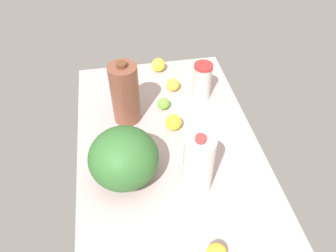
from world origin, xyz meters
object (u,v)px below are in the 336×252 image
(milk_jug, at_px, (198,165))
(lime_by_jug, at_px, (163,104))
(chocolate_milk_jug, at_px, (125,94))
(lemon_near_front, at_px, (158,65))
(tumbler_cup, at_px, (202,81))
(lemon_beside_bowl, at_px, (173,85))
(watermelon, at_px, (124,158))
(lemon_loose, at_px, (174,122))

(milk_jug, xyz_separation_m, lime_by_jug, (0.46, 0.05, -0.10))
(milk_jug, distance_m, lime_by_jug, 0.47)
(chocolate_milk_jug, relative_size, lemon_near_front, 4.16)
(tumbler_cup, xyz_separation_m, lemon_beside_bowl, (0.07, 0.13, -0.06))
(lemon_near_front, bearing_deg, lemon_beside_bowl, -165.42)
(lemon_near_front, bearing_deg, chocolate_milk_jug, 150.02)
(watermelon, relative_size, lemon_loose, 3.66)
(lemon_beside_bowl, bearing_deg, lemon_loose, 169.81)
(lemon_loose, bearing_deg, milk_jug, -175.41)
(lime_by_jug, bearing_deg, watermelon, 150.33)
(tumbler_cup, distance_m, chocolate_milk_jug, 0.38)
(lime_by_jug, height_order, lemon_loose, lemon_loose)
(lemon_near_front, bearing_deg, tumbler_cup, -145.52)
(milk_jug, xyz_separation_m, lemon_loose, (0.32, 0.03, -0.09))
(lime_by_jug, bearing_deg, lemon_loose, -171.14)
(lemon_beside_bowl, xyz_separation_m, lime_by_jug, (-0.13, 0.07, -0.00))
(milk_jug, height_order, tumbler_cup, milk_jug)
(milk_jug, xyz_separation_m, chocolate_milk_jug, (0.42, 0.22, 0.01))
(chocolate_milk_jug, bearing_deg, lemon_near_front, -29.98)
(milk_jug, distance_m, watermelon, 0.27)
(watermelon, xyz_separation_m, lime_by_jug, (0.36, -0.21, -0.08))
(milk_jug, bearing_deg, lemon_near_front, 1.75)
(lemon_beside_bowl, relative_size, lemon_loose, 0.91)
(chocolate_milk_jug, relative_size, lemon_beside_bowl, 4.66)
(tumbler_cup, xyz_separation_m, lemon_near_front, (0.25, 0.17, -0.06))
(chocolate_milk_jug, distance_m, lemon_beside_bowl, 0.31)
(lime_by_jug, xyz_separation_m, lemon_loose, (-0.14, -0.02, 0.01))
(tumbler_cup, xyz_separation_m, lime_by_jug, (-0.05, 0.20, -0.06))
(lemon_near_front, distance_m, lime_by_jug, 0.31)
(lemon_beside_bowl, bearing_deg, chocolate_milk_jug, 124.26)
(tumbler_cup, relative_size, lime_by_jug, 3.29)
(tumbler_cup, distance_m, lemon_near_front, 0.31)
(milk_jug, bearing_deg, lemon_beside_bowl, -2.19)
(chocolate_milk_jug, xyz_separation_m, lemon_near_front, (0.34, -0.20, -0.11))
(lemon_near_front, height_order, lime_by_jug, lemon_near_front)
(watermelon, bearing_deg, milk_jug, -109.86)
(lemon_near_front, distance_m, lemon_loose, 0.44)
(chocolate_milk_jug, height_order, lime_by_jug, chocolate_milk_jug)
(chocolate_milk_jug, height_order, watermelon, chocolate_milk_jug)
(milk_jug, distance_m, lemon_beside_bowl, 0.59)
(watermelon, relative_size, lime_by_jug, 4.63)
(tumbler_cup, distance_m, lime_by_jug, 0.21)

